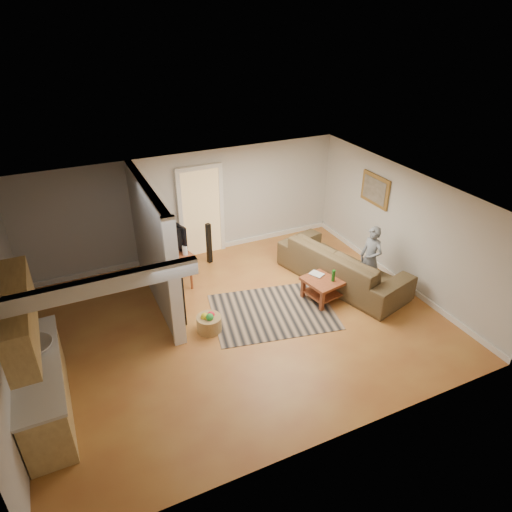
% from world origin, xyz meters
% --- Properties ---
extents(ground, '(7.50, 7.50, 0.00)m').
position_xyz_m(ground, '(0.00, 0.00, 0.00)').
color(ground, '#994D27').
rests_on(ground, ground).
extents(room_shell, '(7.54, 6.02, 2.52)m').
position_xyz_m(room_shell, '(-1.07, 0.43, 1.46)').
color(room_shell, beige).
rests_on(room_shell, ground).
extents(area_rug, '(2.66, 2.16, 0.01)m').
position_xyz_m(area_rug, '(0.74, 0.04, 0.01)').
color(area_rug, black).
rests_on(area_rug, ground).
extents(sofa, '(1.89, 3.12, 0.85)m').
position_xyz_m(sofa, '(2.60, 0.41, 0.00)').
color(sofa, '#4E4827').
rests_on(sofa, ground).
extents(coffee_table, '(1.34, 0.93, 0.73)m').
position_xyz_m(coffee_table, '(2.13, 0.07, 0.38)').
color(coffee_table, '#612D17').
rests_on(coffee_table, ground).
extents(tv_console, '(0.79, 1.38, 1.12)m').
position_xyz_m(tv_console, '(-0.73, 2.02, 0.75)').
color(tv_console, '#612D17').
rests_on(tv_console, ground).
extents(speaker_left, '(0.14, 0.14, 1.05)m').
position_xyz_m(speaker_left, '(-1.00, 0.38, 0.52)').
color(speaker_left, black).
rests_on(speaker_left, ground).
extents(speaker_right, '(0.12, 0.12, 0.99)m').
position_xyz_m(speaker_right, '(0.28, 2.43, 0.50)').
color(speaker_right, black).
rests_on(speaker_right, ground).
extents(toy_basket, '(0.46, 0.46, 0.41)m').
position_xyz_m(toy_basket, '(-0.60, 0.02, 0.17)').
color(toy_basket, olive).
rests_on(toy_basket, ground).
extents(child, '(0.44, 0.57, 1.40)m').
position_xyz_m(child, '(3.00, 0.01, 0.00)').
color(child, slate).
rests_on(child, ground).
extents(toddler, '(0.45, 0.36, 0.87)m').
position_xyz_m(toddler, '(-0.60, 2.33, 0.00)').
color(toddler, '#1E1E3E').
rests_on(toddler, ground).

